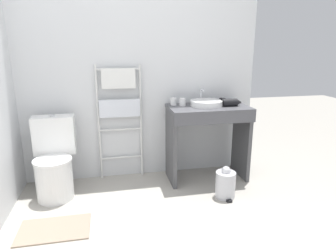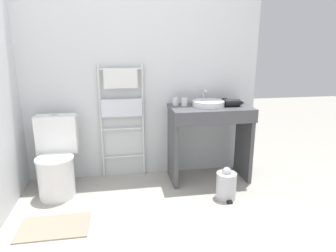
{
  "view_description": "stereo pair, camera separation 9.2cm",
  "coord_description": "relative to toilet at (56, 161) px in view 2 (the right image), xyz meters",
  "views": [
    {
      "loc": [
        -0.33,
        -1.69,
        1.45
      ],
      "look_at": [
        0.2,
        0.83,
        0.75
      ],
      "focal_mm": 32.0,
      "sensor_mm": 36.0,
      "label": 1
    },
    {
      "loc": [
        -0.23,
        -1.71,
        1.45
      ],
      "look_at": [
        0.2,
        0.83,
        0.75
      ],
      "focal_mm": 32.0,
      "sensor_mm": 36.0,
      "label": 2
    }
  ],
  "objects": [
    {
      "name": "cup_near_edge",
      "position": [
        1.33,
        0.14,
        0.53
      ],
      "size": [
        0.07,
        0.07,
        0.08
      ],
      "color": "white",
      "rests_on": "vanity_counter"
    },
    {
      "name": "hair_dryer",
      "position": [
        1.82,
        0.04,
        0.52
      ],
      "size": [
        0.21,
        0.19,
        0.08
      ],
      "color": "black",
      "rests_on": "vanity_counter"
    },
    {
      "name": "wall_back",
      "position": [
        0.86,
        0.39,
        0.98
      ],
      "size": [
        2.69,
        0.12,
        2.64
      ],
      "primitive_type": "cube",
      "color": "silver",
      "rests_on": "ground_plane"
    },
    {
      "name": "trash_bin",
      "position": [
        1.63,
        -0.4,
        -0.2
      ],
      "size": [
        0.2,
        0.23,
        0.32
      ],
      "color": "silver",
      "rests_on": "ground_plane"
    },
    {
      "name": "vanity_counter",
      "position": [
        1.59,
        0.05,
        0.21
      ],
      "size": [
        0.85,
        0.49,
        0.82
      ],
      "color": "#4C4C51",
      "rests_on": "ground_plane"
    },
    {
      "name": "toilet",
      "position": [
        0.0,
        0.0,
        0.0
      ],
      "size": [
        0.4,
        0.51,
        0.78
      ],
      "color": "white",
      "rests_on": "ground_plane"
    },
    {
      "name": "bath_mat",
      "position": [
        0.06,
        -0.64,
        -0.33
      ],
      "size": [
        0.56,
        0.36,
        0.01
      ],
      "primitive_type": "cube",
      "color": "gray",
      "rests_on": "ground_plane"
    },
    {
      "name": "sink_basin",
      "position": [
        1.58,
        0.09,
        0.51
      ],
      "size": [
        0.34,
        0.34,
        0.06
      ],
      "color": "white",
      "rests_on": "vanity_counter"
    },
    {
      "name": "faucet",
      "position": [
        1.58,
        0.26,
        0.58
      ],
      "size": [
        0.02,
        0.1,
        0.16
      ],
      "color": "silver",
      "rests_on": "vanity_counter"
    },
    {
      "name": "towel_radiator",
      "position": [
        0.67,
        0.27,
        0.53
      ],
      "size": [
        0.48,
        0.06,
        1.26
      ],
      "color": "silver",
      "rests_on": "ground_plane"
    },
    {
      "name": "cup_near_wall",
      "position": [
        1.24,
        0.2,
        0.52
      ],
      "size": [
        0.06,
        0.06,
        0.08
      ],
      "color": "white",
      "rests_on": "vanity_counter"
    }
  ]
}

